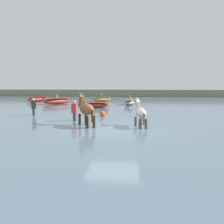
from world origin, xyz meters
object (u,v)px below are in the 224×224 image
at_px(boat_near_port, 129,102).
at_px(boat_distant_east, 57,101).
at_px(horse_lead_chestnut, 86,110).
at_px(boat_far_offshore, 38,99).
at_px(person_wading_mid, 34,109).
at_px(boat_near_starboard, 102,99).
at_px(boat_far_inshore, 96,105).
at_px(horse_trailing_pinto, 140,113).
at_px(person_onlooker_right, 74,113).
at_px(channel_buoy, 102,114).

height_order(boat_near_port, boat_distant_east, boat_distant_east).
xyz_separation_m(horse_lead_chestnut, boat_distant_east, (-6.21, 13.84, -0.52)).
xyz_separation_m(boat_near_port, boat_far_offshore, (-12.66, 4.83, 0.00)).
bearing_deg(horse_lead_chestnut, person_wading_mid, 139.24).
bearing_deg(boat_far_offshore, boat_near_port, -20.89).
relative_size(boat_distant_east, boat_near_starboard, 1.20).
distance_m(boat_distant_east, boat_far_inshore, 6.55).
height_order(horse_trailing_pinto, boat_far_inshore, horse_trailing_pinto).
distance_m(horse_lead_chestnut, person_wading_mid, 6.06).
distance_m(boat_near_starboard, person_onlooker_right, 17.45).
bearing_deg(boat_distant_east, channel_buoy, -57.02).
distance_m(horse_trailing_pinto, channel_buoy, 4.39).
height_order(boat_distant_east, person_wading_mid, person_wading_mid).
xyz_separation_m(horse_lead_chestnut, person_onlooker_right, (-1.04, 1.69, -0.38)).
bearing_deg(person_wading_mid, horse_lead_chestnut, -40.76).
height_order(boat_distant_east, boat_near_starboard, boat_distant_east).
distance_m(boat_far_offshore, person_onlooker_right, 19.08).
height_order(boat_far_inshore, boat_far_offshore, boat_far_inshore).
bearing_deg(boat_near_port, channel_buoy, -100.58).
height_order(boat_far_offshore, person_wading_mid, person_wading_mid).
relative_size(person_onlooker_right, channel_buoy, 1.86).
bearing_deg(horse_lead_chestnut, person_onlooker_right, 121.55).
xyz_separation_m(boat_near_port, person_onlooker_right, (-3.26, -11.77, 0.17)).
relative_size(horse_trailing_pinto, boat_far_offshore, 0.54).
relative_size(boat_distant_east, channel_buoy, 3.86).
bearing_deg(horse_lead_chestnut, boat_near_starboard, 94.92).
height_order(horse_lead_chestnut, horse_trailing_pinto, horse_lead_chestnut).
xyz_separation_m(boat_far_inshore, boat_far_offshore, (-9.45, 8.42, 0.05)).
height_order(boat_near_starboard, boat_far_offshore, boat_near_starboard).
bearing_deg(boat_far_inshore, person_wading_mid, -121.17).
bearing_deg(boat_distant_east, person_wading_mid, -80.63).
bearing_deg(boat_distant_east, boat_far_offshore, 133.52).
xyz_separation_m(person_wading_mid, channel_buoy, (4.97, -0.28, -0.27)).
xyz_separation_m(horse_lead_chestnut, boat_near_starboard, (-1.65, 19.12, -0.56)).
height_order(horse_lead_chestnut, boat_near_starboard, horse_lead_chestnut).
bearing_deg(boat_near_port, boat_distant_east, 177.43).
xyz_separation_m(horse_trailing_pinto, person_wading_mid, (-7.38, 3.91, -0.22)).
bearing_deg(person_onlooker_right, boat_near_port, 74.53).
xyz_separation_m(horse_trailing_pinto, boat_near_port, (-0.59, 13.42, -0.39)).
xyz_separation_m(boat_distant_east, boat_far_inshore, (5.22, -3.96, -0.08)).
bearing_deg(horse_trailing_pinto, horse_lead_chestnut, -179.24).
relative_size(boat_near_starboard, boat_far_offshore, 0.84).
bearing_deg(boat_near_port, horse_trailing_pinto, -87.50).
bearing_deg(boat_distant_east, boat_near_starboard, 49.19).
bearing_deg(person_wading_mid, boat_far_offshore, 112.22).
bearing_deg(channel_buoy, horse_lead_chestnut, -96.08).
relative_size(boat_distant_east, person_onlooker_right, 2.07).
distance_m(horse_trailing_pinto, boat_near_starboard, 19.60).
distance_m(boat_far_offshore, channel_buoy, 18.20).
bearing_deg(boat_far_inshore, channel_buoy, -77.46).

